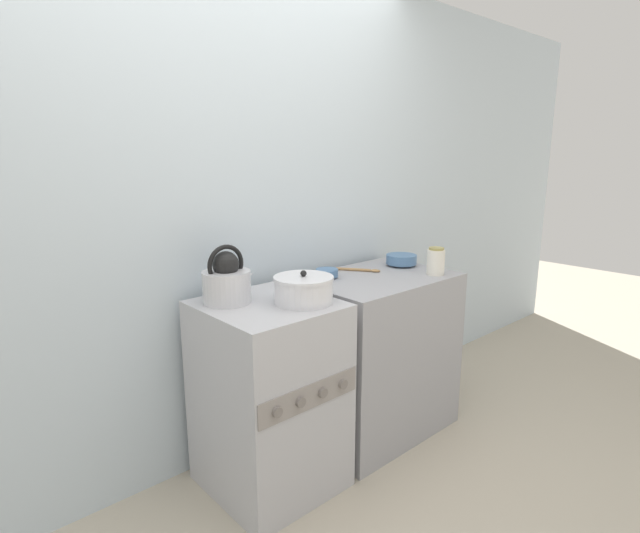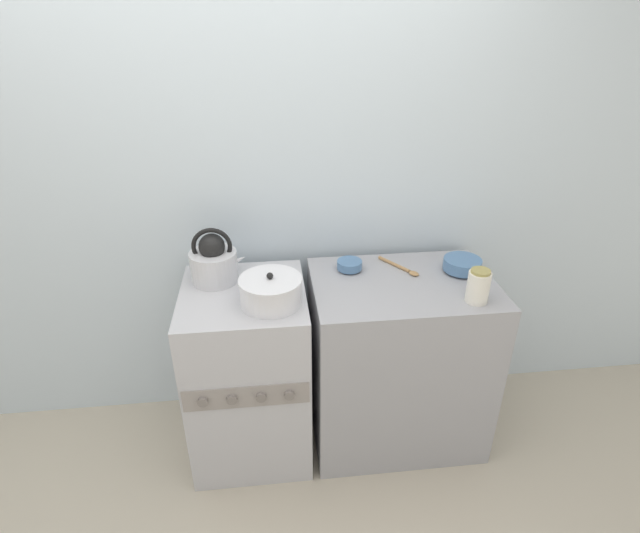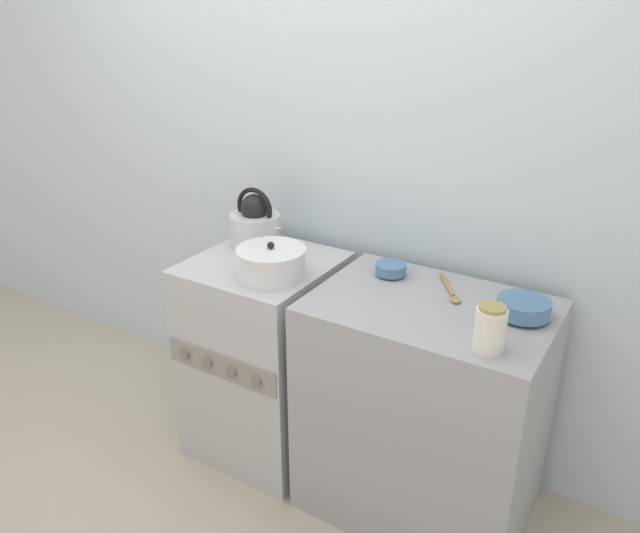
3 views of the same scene
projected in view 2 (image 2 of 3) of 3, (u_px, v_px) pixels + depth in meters
The scene contains 10 objects.
ground_plane at pixel (255, 486), 2.37m from camera, with size 12.00×12.00×0.00m, color #B2A893.
wall_back at pixel (239, 189), 2.38m from camera, with size 7.00×0.06×2.50m.
stove at pixel (249, 372), 2.42m from camera, with size 0.56×0.60×0.90m.
counter at pixel (397, 360), 2.50m from camera, with size 0.84×0.60×0.90m.
kettle at pixel (214, 261), 2.26m from camera, with size 0.26×0.21×0.26m.
cooking_pot at pixel (271, 291), 2.10m from camera, with size 0.27×0.27×0.15m.
enamel_bowl at pixel (462, 265), 2.36m from camera, with size 0.18×0.18×0.07m.
small_ceramic_bowl at pixel (349, 265), 2.38m from camera, with size 0.12×0.12×0.05m.
storage_jar at pixel (478, 286), 2.11m from camera, with size 0.10×0.10×0.15m.
wooden_spoon at pixel (401, 268), 2.40m from camera, with size 0.16×0.22×0.02m.
Camera 2 is at (0.13, -1.64, 2.03)m, focal length 28.00 mm.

